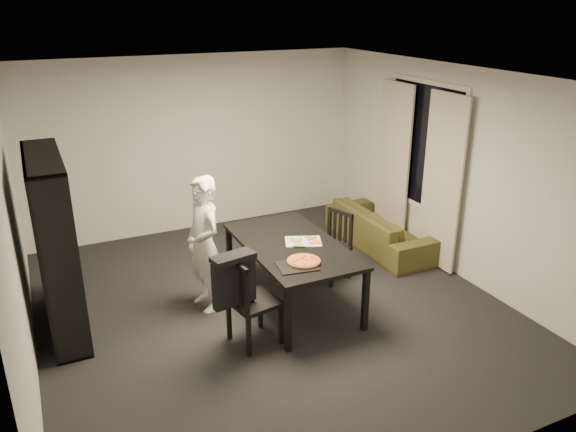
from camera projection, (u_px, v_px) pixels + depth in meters
name	position (u px, v px, depth m)	size (l,w,h in m)	color
room	(270.00, 201.00, 6.00)	(5.01, 5.51, 2.61)	black
window_pane	(424.00, 146.00, 7.42)	(0.02, 1.40, 1.60)	black
window_frame	(423.00, 146.00, 7.42)	(0.03, 1.52, 1.72)	white
curtain_left	(442.00, 183.00, 7.08)	(0.03, 0.70, 2.25)	beige
curtain_right	(394.00, 162.00, 7.95)	(0.03, 0.70, 2.25)	beige
bookshelf	(56.00, 245.00, 5.77)	(0.35, 1.50, 1.90)	black
dining_table	(292.00, 249.00, 6.31)	(1.00, 1.80, 0.75)	black
chair_left	(246.00, 296.00, 5.58)	(0.52, 0.52, 0.97)	black
chair_right	(335.00, 240.00, 7.02)	(0.52, 0.52, 0.87)	black
draped_jacket	(234.00, 278.00, 5.42)	(0.46, 0.26, 0.54)	black
person	(204.00, 244.00, 6.20)	(0.57, 0.37, 1.56)	white
baking_tray	(297.00, 266.00, 5.75)	(0.40, 0.32, 0.01)	black
pepperoni_pizza	(304.00, 261.00, 5.81)	(0.35, 0.35, 0.03)	#975B2B
kitchen_towel	(303.00, 241.00, 6.34)	(0.40, 0.30, 0.01)	white
pizza_slices	(305.00, 241.00, 6.32)	(0.37, 0.31, 0.01)	gold
sofa	(380.00, 228.00, 7.97)	(1.89, 0.74, 0.55)	#3D3B18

